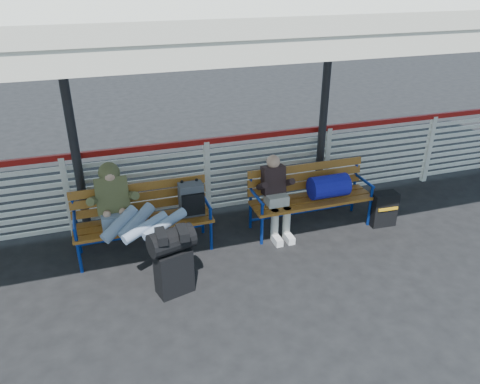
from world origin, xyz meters
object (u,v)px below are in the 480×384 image
object	(u,v)px
bench_left	(157,209)
companion_person	(276,195)
traveler_man	(133,217)
luggage_stack	(173,259)
bench_right	(319,189)
suitcase_side	(383,209)

from	to	relation	value
bench_left	companion_person	distance (m)	1.66
bench_left	traveler_man	distance (m)	0.50
luggage_stack	bench_right	world-z (taller)	bench_right
bench_right	companion_person	xyz separation A→B (m)	(-0.67, -0.01, 0.01)
bench_left	companion_person	size ratio (longest dim) A/B	1.57
luggage_stack	traveler_man	xyz separation A→B (m)	(-0.35, 0.69, 0.25)
traveler_man	suitcase_side	world-z (taller)	traveler_man
bench_right	traveler_man	distance (m)	2.68
suitcase_side	bench_left	bearing A→B (deg)	175.89
bench_right	suitcase_side	bearing A→B (deg)	-18.29
bench_right	companion_person	distance (m)	0.67
bench_left	traveler_man	world-z (taller)	traveler_man
bench_right	traveler_man	size ratio (longest dim) A/B	1.10
bench_right	companion_person	world-z (taller)	companion_person
traveler_man	suitcase_side	bearing A→B (deg)	-1.16
luggage_stack	suitcase_side	xyz separation A→B (m)	(3.25, 0.61, -0.20)
bench_left	suitcase_side	size ratio (longest dim) A/B	3.46
luggage_stack	bench_left	size ratio (longest dim) A/B	0.47
luggage_stack	traveler_man	bearing A→B (deg)	101.95
luggage_stack	bench_left	bearing A→B (deg)	75.53
luggage_stack	suitcase_side	world-z (taller)	luggage_stack
bench_left	companion_person	world-z (taller)	companion_person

